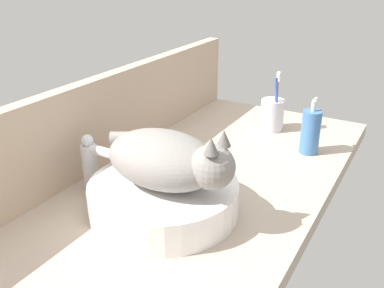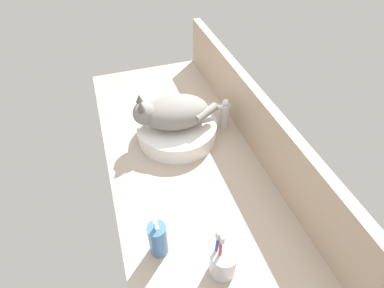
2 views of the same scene
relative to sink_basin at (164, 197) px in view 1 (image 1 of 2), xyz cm
name	(u,v)px [view 1 (image 1 of 2)]	position (x,y,z in cm)	size (l,w,h in cm)	color
ground_plane	(187,199)	(9.57, -0.05, -5.52)	(132.17, 57.90, 4.00)	#B2A08E
backsplash_panel	(93,125)	(9.57, 27.10, 7.91)	(132.17, 3.60, 22.87)	tan
sink_basin	(164,197)	(0.00, 0.00, 0.00)	(31.54, 31.54, 7.05)	white
cat	(168,159)	(-0.03, -1.37, 9.28)	(18.87, 32.10, 14.00)	gray
faucet	(93,161)	(0.00, 19.13, 3.78)	(3.60, 11.80, 13.60)	silver
soap_dispenser	(310,132)	(45.06, -18.40, 2.71)	(5.23, 5.23, 15.48)	#3F72B2
toothbrush_cup	(272,114)	(56.13, -3.55, 1.66)	(7.21, 7.21, 18.66)	silver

